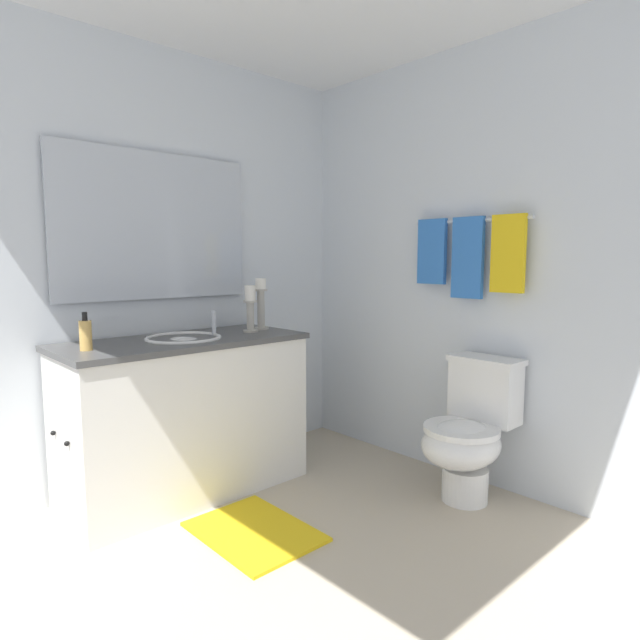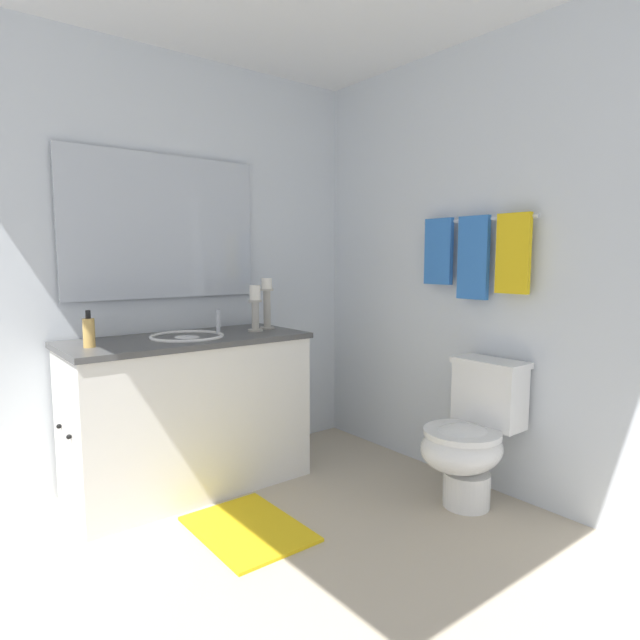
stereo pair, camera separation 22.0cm
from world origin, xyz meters
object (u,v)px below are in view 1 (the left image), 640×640
at_px(soap_bottle, 86,335).
at_px(towel_near_vanity, 432,252).
at_px(bath_mat, 254,532).
at_px(sink_basin, 184,346).
at_px(towel_near_corner, 508,254).
at_px(vanity_cabinet, 186,416).
at_px(candle_holder_tall, 261,303).
at_px(towel_bar, 471,221).
at_px(mirror, 156,226).
at_px(toilet, 468,433).
at_px(candle_holder_short, 250,307).
at_px(towel_center, 468,258).

distance_m(soap_bottle, towel_near_vanity, 1.92).
bearing_deg(towel_near_vanity, bath_mat, -93.45).
relative_size(sink_basin, towel_near_corner, 0.99).
bearing_deg(soap_bottle, vanity_cabinet, 92.70).
relative_size(candle_holder_tall, towel_near_vanity, 0.82).
relative_size(towel_bar, bath_mat, 1.19).
height_order(towel_bar, towel_near_corner, towel_near_corner).
xyz_separation_m(mirror, toilet, (1.38, 1.04, -1.09)).
xyz_separation_m(candle_holder_short, soap_bottle, (-0.00, -0.93, -0.07)).
bearing_deg(vanity_cabinet, towel_near_corner, 46.56).
height_order(soap_bottle, towel_near_corner, towel_near_corner).
bearing_deg(towel_bar, towel_center, -90.00).
xyz_separation_m(towel_center, bath_mat, (-0.31, -1.24, -1.27)).
xyz_separation_m(candle_holder_short, toilet, (1.08, 0.62, -0.63)).
xyz_separation_m(towel_bar, towel_near_corner, (0.24, -0.02, -0.18)).
bearing_deg(candle_holder_short, vanity_cabinet, -93.86).
distance_m(mirror, towel_near_vanity, 1.59).
bearing_deg(towel_near_corner, vanity_cabinet, -133.44).
bearing_deg(bath_mat, vanity_cabinet, -180.00).
bearing_deg(towel_near_corner, towel_near_vanity, 180.00).
height_order(candle_holder_tall, candle_holder_short, candle_holder_tall).
relative_size(candle_holder_tall, bath_mat, 0.51).
relative_size(vanity_cabinet, mirror, 1.14).
distance_m(vanity_cabinet, towel_center, 1.78).
bearing_deg(toilet, towel_near_vanity, 153.15).
xyz_separation_m(towel_bar, bath_mat, (-0.31, -1.26, -1.48)).
bearing_deg(towel_near_vanity, candle_holder_short, -129.13).
relative_size(sink_basin, towel_center, 0.90).
bearing_deg(bath_mat, toilet, 65.28).
distance_m(vanity_cabinet, candle_holder_short, 0.71).
relative_size(toilet, towel_near_corner, 1.84).
bearing_deg(towel_near_vanity, sink_basin, -119.40).
xyz_separation_m(mirror, bath_mat, (0.91, -0.00, -1.45)).
bearing_deg(bath_mat, towel_center, 75.84).
bearing_deg(mirror, toilet, 36.91).
xyz_separation_m(mirror, towel_near_vanity, (0.98, 1.24, -0.14)).
height_order(candle_holder_short, towel_bar, towel_bar).
bearing_deg(toilet, candle_holder_short, -149.97).
distance_m(toilet, towel_bar, 1.15).
relative_size(mirror, candle_holder_tall, 3.71).
bearing_deg(towel_near_vanity, toilet, -26.85).
xyz_separation_m(mirror, candle_holder_tall, (0.26, 0.53, -0.44)).
distance_m(vanity_cabinet, sink_basin, 0.39).
relative_size(vanity_cabinet, towel_center, 2.89).
relative_size(sink_basin, towel_near_vanity, 1.07).
relative_size(toilet, towel_bar, 1.05).
relative_size(sink_basin, towel_bar, 0.56).
height_order(sink_basin, candle_holder_short, candle_holder_short).
height_order(toilet, bath_mat, toilet).
bearing_deg(bath_mat, sink_basin, 179.91).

